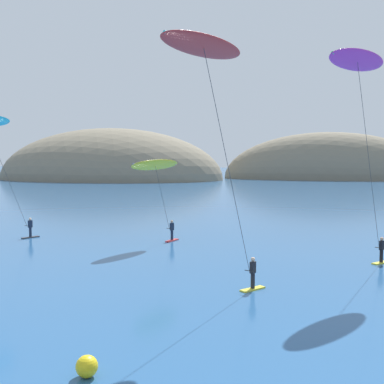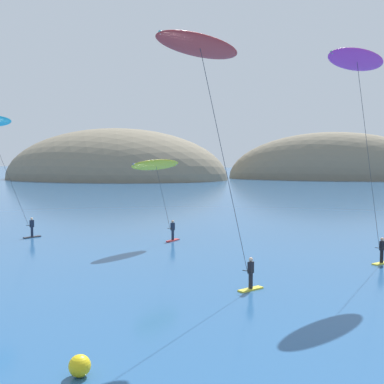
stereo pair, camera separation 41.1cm
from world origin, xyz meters
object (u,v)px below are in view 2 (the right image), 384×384
at_px(kitesurfer_yellow, 157,170).
at_px(kitesurfer_magenta, 359,74).
at_px(kitesurfer_red, 205,66).
at_px(marker_buoy, 80,366).

bearing_deg(kitesurfer_yellow, kitesurfer_magenta, -22.30).
bearing_deg(kitesurfer_yellow, kitesurfer_red, -64.27).
distance_m(kitesurfer_yellow, kitesurfer_red, 17.35).
bearing_deg(kitesurfer_red, kitesurfer_yellow, 115.73).
bearing_deg(kitesurfer_magenta, marker_buoy, -119.59).
bearing_deg(kitesurfer_red, marker_buoy, -107.23).
bearing_deg(kitesurfer_magenta, kitesurfer_red, -127.85).
relative_size(kitesurfer_magenta, kitesurfer_red, 1.08).
relative_size(kitesurfer_yellow, marker_buoy, 9.65).
relative_size(kitesurfer_yellow, kitesurfer_red, 0.56).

